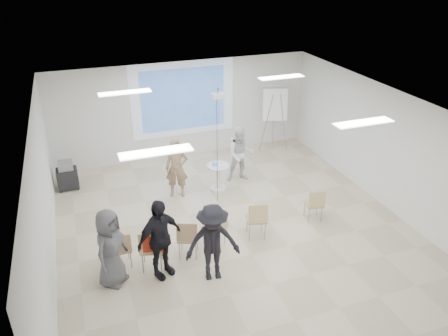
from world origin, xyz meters
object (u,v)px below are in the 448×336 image
object	(u,v)px
chair_left_mid	(151,247)
chair_center	(216,226)
audience_mid	(213,238)
chair_far_left	(121,247)
laptop	(188,235)
audience_left	(159,234)
audience_outer	(110,244)
chair_right_inner	(257,217)
flipchart_easel	(275,104)
player_right	(241,152)
av_cart	(67,176)
player_left	(176,164)
pedestal_table	(218,176)
chair_right_far	(315,203)
chair_left_inner	(188,236)

from	to	relation	value
chair_left_mid	chair_center	xyz separation A→B (m)	(1.50, 0.32, -0.04)
audience_mid	chair_far_left	bearing A→B (deg)	159.13
chair_far_left	laptop	size ratio (longest dim) A/B	2.50
audience_left	audience_outer	size ratio (longest dim) A/B	1.08
chair_right_inner	flipchart_easel	size ratio (longest dim) A/B	0.44
chair_left_mid	laptop	world-z (taller)	chair_left_mid
chair_center	audience_left	world-z (taller)	audience_left
audience_mid	chair_right_inner	bearing A→B (deg)	42.23
player_right	audience_left	bearing A→B (deg)	-121.35
chair_right_inner	av_cart	xyz separation A→B (m)	(-3.95, 3.88, -0.18)
player_left	av_cart	distance (m)	3.12
pedestal_table	flipchart_easel	distance (m)	3.37
chair_left_mid	chair_center	bearing A→B (deg)	25.37
chair_left_mid	flipchart_easel	size ratio (longest dim) A/B	0.46
flipchart_easel	av_cart	distance (m)	6.54
chair_center	av_cart	world-z (taller)	chair_center
chair_right_far	audience_outer	world-z (taller)	audience_outer
laptop	audience_outer	xyz separation A→B (m)	(-1.62, -0.35, 0.42)
player_right	audience_left	xyz separation A→B (m)	(-3.00, -3.26, 0.11)
chair_left_inner	audience_mid	world-z (taller)	audience_mid
pedestal_table	chair_left_inner	bearing A→B (deg)	-121.15
chair_left_inner	audience_outer	xyz separation A→B (m)	(-1.59, -0.26, 0.37)
chair_right_inner	chair_left_mid	bearing A→B (deg)	-159.71
chair_left_inner	flipchart_easel	world-z (taller)	flipchart_easel
chair_right_far	audience_left	bearing A→B (deg)	-159.22
audience_left	flipchart_easel	bearing A→B (deg)	19.98
chair_left_mid	audience_outer	world-z (taller)	audience_outer
laptop	audience_left	world-z (taller)	audience_left
chair_left_mid	audience_left	xyz separation A→B (m)	(0.15, -0.20, 0.41)
laptop	av_cart	xyz separation A→B (m)	(-2.33, 3.93, -0.12)
player_left	chair_center	world-z (taller)	player_left
pedestal_table	audience_mid	world-z (taller)	audience_mid
player_right	chair_left_mid	xyz separation A→B (m)	(-3.15, -3.06, -0.30)
chair_right_inner	pedestal_table	bearing A→B (deg)	105.30
player_right	chair_left_inner	world-z (taller)	player_right
player_right	flipchart_easel	distance (m)	2.46
chair_left_mid	flipchart_easel	xyz separation A→B (m)	(4.92, 4.63, 0.99)
chair_far_left	chair_left_inner	xyz separation A→B (m)	(1.37, -0.13, 0.05)
chair_right_far	audience_outer	distance (m)	4.89
audience_outer	audience_mid	bearing A→B (deg)	-65.79
av_cart	chair_left_mid	bearing A→B (deg)	-70.24
chair_left_inner	laptop	size ratio (longest dim) A/B	2.73
audience_mid	av_cart	distance (m)	5.49
chair_left_inner	flipchart_easel	distance (m)	6.17
player_left	audience_outer	size ratio (longest dim) A/B	1.00
audience_left	audience_outer	world-z (taller)	audience_left
chair_right_far	flipchart_easel	distance (m)	4.37
audience_mid	chair_left_mid	bearing A→B (deg)	158.15
player_right	chair_left_inner	size ratio (longest dim) A/B	1.91
chair_far_left	chair_right_inner	world-z (taller)	chair_right_inner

